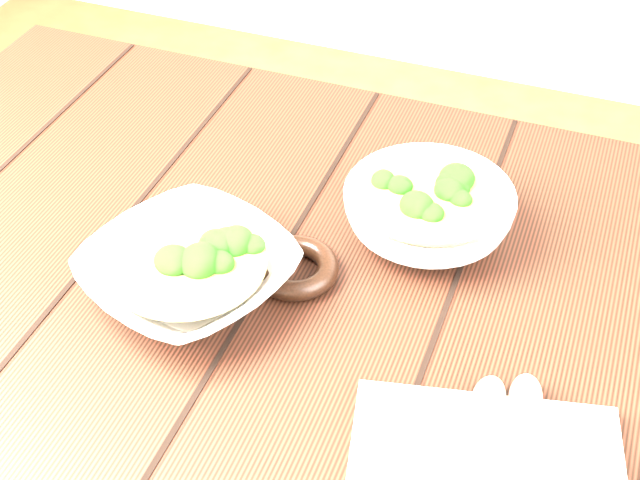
% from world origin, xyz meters
% --- Properties ---
extents(table, '(1.20, 0.80, 0.75)m').
position_xyz_m(table, '(0.00, 0.00, 0.63)').
color(table, black).
rests_on(table, ground).
extents(soup_bowl_front, '(0.28, 0.28, 0.06)m').
position_xyz_m(soup_bowl_front, '(-0.09, -0.06, 0.78)').
color(soup_bowl_front, silver).
rests_on(soup_bowl_front, table).
extents(soup_bowl_back, '(0.21, 0.21, 0.07)m').
position_xyz_m(soup_bowl_back, '(0.13, 0.12, 0.78)').
color(soup_bowl_back, silver).
rests_on(soup_bowl_back, table).
extents(trivet, '(0.12, 0.12, 0.02)m').
position_xyz_m(trivet, '(0.01, 0.00, 0.76)').
color(trivet, black).
rests_on(trivet, table).
extents(spoon_left, '(0.03, 0.20, 0.01)m').
position_xyz_m(spoon_left, '(0.25, -0.15, 0.77)').
color(spoon_left, '#B5B09F').
rests_on(spoon_left, napkin).
extents(spoon_right, '(0.04, 0.20, 0.01)m').
position_xyz_m(spoon_right, '(0.29, -0.13, 0.77)').
color(spoon_right, '#B5B09F').
rests_on(spoon_right, napkin).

